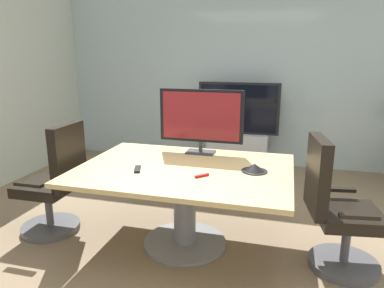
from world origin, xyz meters
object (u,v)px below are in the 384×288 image
(conference_phone, at_px, (254,168))
(tv_monitor, at_px, (201,118))
(remote_control, at_px, (137,169))
(conference_table, at_px, (185,186))
(office_chair_left, at_px, (55,188))
(office_chair_right, at_px, (336,216))
(wall_display_unit, at_px, (238,140))

(conference_phone, bearing_deg, tv_monitor, 142.26)
(remote_control, bearing_deg, conference_table, 5.94)
(office_chair_left, bearing_deg, conference_table, 93.89)
(office_chair_right, relative_size, tv_monitor, 1.30)
(office_chair_left, xyz_separation_m, remote_control, (0.90, -0.08, 0.30))
(conference_table, height_order, wall_display_unit, wall_display_unit)
(office_chair_left, xyz_separation_m, conference_phone, (1.88, 0.15, 0.32))
(conference_phone, relative_size, remote_control, 1.29)
(office_chair_left, relative_size, remote_control, 6.41)
(tv_monitor, relative_size, wall_display_unit, 0.64)
(conference_phone, distance_m, remote_control, 1.00)
(tv_monitor, distance_m, conference_phone, 0.80)
(office_chair_left, height_order, wall_display_unit, wall_display_unit)
(office_chair_left, distance_m, remote_control, 0.95)
(office_chair_right, relative_size, conference_phone, 4.95)
(office_chair_right, bearing_deg, conference_phone, 74.75)
(office_chair_right, bearing_deg, tv_monitor, 58.51)
(office_chair_left, relative_size, wall_display_unit, 0.83)
(conference_table, distance_m, office_chair_right, 1.28)
(conference_table, distance_m, remote_control, 0.45)
(office_chair_right, xyz_separation_m, wall_display_unit, (-1.14, 2.41, -0.01))
(conference_phone, height_order, remote_control, conference_phone)
(conference_table, distance_m, wall_display_unit, 2.38)
(conference_table, bearing_deg, wall_display_unit, 86.70)
(office_chair_right, xyz_separation_m, conference_phone, (-0.67, 0.08, 0.32))
(conference_table, relative_size, wall_display_unit, 1.41)
(office_chair_left, relative_size, office_chair_right, 1.00)
(office_chair_left, xyz_separation_m, office_chair_right, (2.54, 0.07, 0.00))
(tv_monitor, xyz_separation_m, conference_phone, (0.58, -0.45, -0.33))
(remote_control, bearing_deg, office_chair_right, -14.80)
(conference_table, xyz_separation_m, wall_display_unit, (0.14, 2.38, -0.12))
(conference_table, relative_size, conference_phone, 8.41)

